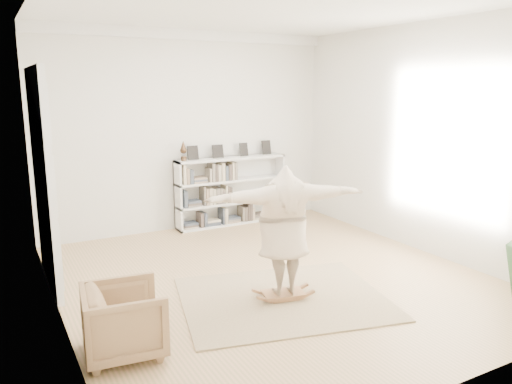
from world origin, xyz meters
TOP-DOWN VIEW (x-y plane):
  - floor at (0.00, 0.00)m, footprint 6.00×6.00m
  - room_shell at (0.00, 2.94)m, footprint 6.00×6.00m
  - doors at (-2.70, 1.30)m, footprint 0.09×1.78m
  - bookshelf at (0.74, 2.82)m, footprint 2.20×0.35m
  - armchair at (-2.30, -1.05)m, footprint 0.86×0.84m
  - rug at (-0.24, -0.69)m, footprint 2.90×2.53m
  - rocker_board at (-0.24, -0.69)m, footprint 0.57×0.42m
  - person at (-0.24, -0.69)m, footprint 2.05×0.99m

SIDE VIEW (x-z plane):
  - floor at x=0.00m, z-range 0.00..0.00m
  - rug at x=-0.24m, z-range 0.00..0.02m
  - rocker_board at x=-0.24m, z-range 0.01..0.12m
  - armchair at x=-2.30m, z-range 0.00..0.71m
  - bookshelf at x=0.74m, z-range -0.18..1.46m
  - person at x=-0.24m, z-range 0.13..1.74m
  - doors at x=-2.70m, z-range -0.06..2.86m
  - room_shell at x=0.00m, z-range 0.51..6.51m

